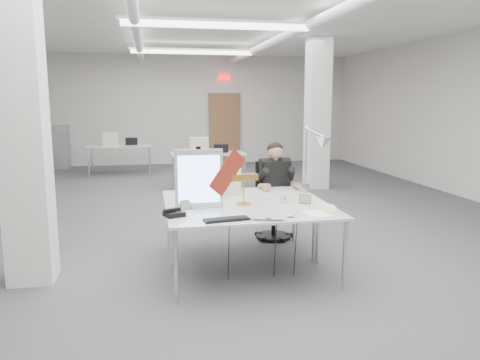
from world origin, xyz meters
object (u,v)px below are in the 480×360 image
at_px(bankers_lamp, 244,188).
at_px(beige_monitor, 222,181).
at_px(seated_person, 275,175).
at_px(office_chair, 274,202).
at_px(laptop, 268,220).
at_px(desk_phone, 174,214).
at_px(architect_lamp, 313,159).
at_px(desk_main, 255,213).
at_px(monitor, 199,179).

distance_m(bankers_lamp, beige_monitor, 0.65).
bearing_deg(seated_person, office_chair, 82.25).
distance_m(seated_person, beige_monitor, 0.90).
distance_m(laptop, beige_monitor, 1.40).
height_order(office_chair, bankers_lamp, bankers_lamp).
height_order(office_chair, desk_phone, office_chair).
relative_size(seated_person, laptop, 2.59).
bearing_deg(architect_lamp, bankers_lamp, -166.03).
bearing_deg(laptop, desk_main, 112.76).
xyz_separation_m(office_chair, architect_lamp, (0.24, -0.84, 0.69)).
xyz_separation_m(desk_main, office_chair, (0.61, 1.49, -0.23)).
distance_m(laptop, architect_lamp, 1.37).
distance_m(desk_main, seated_person, 1.57).
distance_m(office_chair, architect_lamp, 1.12).
relative_size(desk_main, beige_monitor, 5.18).
bearing_deg(laptop, seated_person, 88.24).
bearing_deg(bankers_lamp, beige_monitor, 93.36).
xyz_separation_m(office_chair, bankers_lamp, (-0.65, -1.12, 0.43)).
distance_m(monitor, desk_phone, 0.52).
distance_m(laptop, bankers_lamp, 0.77).
xyz_separation_m(monitor, bankers_lamp, (0.50, 0.07, -0.13)).
bearing_deg(monitor, architect_lamp, 14.95).
bearing_deg(monitor, seated_person, 45.71).
xyz_separation_m(office_chair, monitor, (-1.15, -1.18, 0.56)).
xyz_separation_m(seated_person, laptop, (-0.56, -1.81, -0.13)).
bearing_deg(desk_phone, seated_person, 23.95).
xyz_separation_m(seated_person, beige_monitor, (-0.79, -0.43, 0.02)).
bearing_deg(bankers_lamp, laptop, -92.22).
relative_size(monitor, desk_phone, 3.43).
height_order(monitor, beige_monitor, monitor).
relative_size(beige_monitor, architect_lamp, 0.38).
bearing_deg(bankers_lamp, monitor, 178.25).
xyz_separation_m(desk_main, monitor, (-0.54, 0.31, 0.33)).
xyz_separation_m(monitor, beige_monitor, (0.36, 0.70, -0.15)).
bearing_deg(beige_monitor, bankers_lamp, -97.31).
distance_m(desk_main, office_chair, 1.62).
bearing_deg(office_chair, desk_main, -119.91).
bearing_deg(desk_main, desk_phone, -178.86).
bearing_deg(monitor, desk_main, -28.23).
relative_size(office_chair, beige_monitor, 2.95).
relative_size(seated_person, architect_lamp, 0.94).
relative_size(office_chair, laptop, 3.13).
distance_m(monitor, architect_lamp, 1.44).
bearing_deg(desk_main, monitor, 150.63).
relative_size(office_chair, seated_person, 1.21).
height_order(office_chair, monitor, monitor).
height_order(office_chair, seated_person, seated_person).
xyz_separation_m(desk_main, seated_person, (0.61, 1.44, 0.16)).
height_order(office_chair, architect_lamp, architect_lamp).
xyz_separation_m(bankers_lamp, architect_lamp, (0.89, 0.28, 0.26)).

